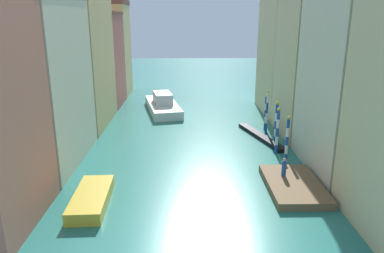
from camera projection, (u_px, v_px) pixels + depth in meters
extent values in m
plane|color=#28756B|center=(190.00, 126.00, 44.96)|extent=(154.00, 154.00, 0.00)
cube|color=beige|center=(35.00, 84.00, 32.21)|extent=(7.11, 11.98, 14.37)
cube|color=#DBB77A|center=(73.00, 39.00, 43.30)|extent=(7.11, 11.91, 20.50)
cube|color=#B25147|center=(96.00, 61.00, 54.24)|extent=(7.11, 8.48, 13.08)
cube|color=brown|center=(92.00, 13.00, 52.32)|extent=(7.26, 8.65, 0.41)
cube|color=#DBB77A|center=(107.00, 51.00, 61.83)|extent=(7.11, 7.42, 14.64)
cube|color=brown|center=(104.00, 2.00, 59.63)|extent=(7.26, 7.57, 0.79)
cube|color=beige|center=(358.00, 82.00, 30.45)|extent=(7.11, 10.34, 15.35)
cube|color=beige|center=(318.00, 45.00, 39.54)|extent=(7.11, 9.00, 19.84)
cube|color=beige|center=(291.00, 50.00, 49.55)|extent=(7.11, 10.80, 16.90)
cube|color=brown|center=(293.00, 185.00, 28.59)|extent=(4.04, 7.00, 0.58)
cylinder|color=#234C93|center=(284.00, 168.00, 29.42)|extent=(0.36, 0.36, 1.27)
sphere|color=tan|center=(285.00, 160.00, 29.20)|extent=(0.26, 0.26, 0.26)
cylinder|color=#1E479E|center=(286.00, 158.00, 33.84)|extent=(0.27, 0.27, 0.82)
cylinder|color=white|center=(286.00, 149.00, 33.61)|extent=(0.27, 0.27, 0.82)
cylinder|color=#1E479E|center=(287.00, 141.00, 33.38)|extent=(0.27, 0.27, 0.82)
cylinder|color=white|center=(288.00, 132.00, 33.14)|extent=(0.27, 0.27, 0.82)
cylinder|color=#1E479E|center=(288.00, 123.00, 32.91)|extent=(0.27, 0.27, 0.82)
sphere|color=gold|center=(289.00, 118.00, 32.76)|extent=(0.30, 0.30, 0.30)
cylinder|color=#1E479E|center=(276.00, 149.00, 36.09)|extent=(0.29, 0.29, 0.85)
cylinder|color=white|center=(277.00, 141.00, 35.84)|extent=(0.29, 0.29, 0.85)
cylinder|color=#1E479E|center=(277.00, 132.00, 35.60)|extent=(0.29, 0.29, 0.85)
cylinder|color=white|center=(278.00, 124.00, 35.36)|extent=(0.29, 0.29, 0.85)
cylinder|color=#1E479E|center=(278.00, 115.00, 35.11)|extent=(0.29, 0.29, 0.85)
sphere|color=gold|center=(279.00, 109.00, 34.96)|extent=(0.32, 0.32, 0.32)
cylinder|color=#1E479E|center=(275.00, 140.00, 38.61)|extent=(0.31, 0.31, 0.85)
cylinder|color=white|center=(275.00, 133.00, 38.37)|extent=(0.31, 0.31, 0.85)
cylinder|color=#1E479E|center=(276.00, 125.00, 38.12)|extent=(0.31, 0.31, 0.85)
cylinder|color=white|center=(277.00, 117.00, 37.88)|extent=(0.31, 0.31, 0.85)
cylinder|color=#1E479E|center=(277.00, 109.00, 37.64)|extent=(0.31, 0.31, 0.85)
sphere|color=gold|center=(277.00, 103.00, 37.48)|extent=(0.34, 0.34, 0.34)
cylinder|color=#1E479E|center=(266.00, 128.00, 42.09)|extent=(0.25, 0.25, 1.20)
cylinder|color=white|center=(266.00, 118.00, 41.75)|extent=(0.25, 0.25, 1.20)
cylinder|color=#1E479E|center=(267.00, 108.00, 41.41)|extent=(0.25, 0.25, 1.20)
cylinder|color=white|center=(268.00, 97.00, 41.06)|extent=(0.25, 0.25, 1.20)
sphere|color=gold|center=(268.00, 91.00, 40.87)|extent=(0.27, 0.27, 0.27)
cylinder|color=#1E479E|center=(265.00, 126.00, 43.54)|extent=(0.33, 0.33, 0.80)
cylinder|color=white|center=(265.00, 120.00, 43.32)|extent=(0.33, 0.33, 0.80)
cylinder|color=#1E479E|center=(266.00, 113.00, 43.09)|extent=(0.33, 0.33, 0.80)
cylinder|color=white|center=(266.00, 107.00, 42.86)|extent=(0.33, 0.33, 0.80)
cylinder|color=#1E479E|center=(267.00, 100.00, 42.64)|extent=(0.33, 0.33, 0.80)
sphere|color=gold|center=(267.00, 95.00, 42.48)|extent=(0.36, 0.36, 0.36)
cube|color=white|center=(163.00, 107.00, 52.15)|extent=(5.99, 11.80, 1.16)
cube|color=silver|center=(163.00, 98.00, 51.77)|extent=(3.11, 4.68, 1.46)
cube|color=black|center=(261.00, 136.00, 40.53)|extent=(3.62, 9.50, 0.40)
cube|color=gold|center=(92.00, 198.00, 26.23)|extent=(2.58, 6.15, 0.88)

